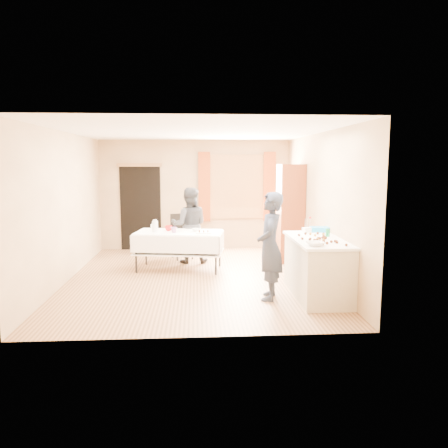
{
  "coord_description": "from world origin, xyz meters",
  "views": [
    {
      "loc": [
        0.02,
        -7.72,
        2.06
      ],
      "look_at": [
        0.52,
        0.0,
        0.98
      ],
      "focal_mm": 35.0,
      "sensor_mm": 36.0,
      "label": 1
    }
  ],
  "objects": [
    {
      "name": "window_pane",
      "position": [
        1.0,
        2.71,
        1.5
      ],
      "size": [
        1.2,
        0.02,
        1.4
      ],
      "primitive_type": "cube",
      "color": "white",
      "rests_on": "wall_back"
    },
    {
      "name": "blue_basket",
      "position": [
        2.1,
        -0.55,
        0.95
      ],
      "size": [
        0.3,
        0.21,
        0.08
      ],
      "primitive_type": "cube",
      "rotation": [
        0.0,
        0.0,
        -0.02
      ],
      "color": "#1B9BEE",
      "rests_on": "counter"
    },
    {
      "name": "small_bowl",
      "position": [
        0.02,
        0.66,
        0.78
      ],
      "size": [
        0.27,
        0.27,
        0.05
      ],
      "primitive_type": "imported",
      "rotation": [
        0.0,
        0.0,
        -0.37
      ],
      "color": "white",
      "rests_on": "party_table"
    },
    {
      "name": "chair",
      "position": [
        -0.3,
        1.66,
        0.29
      ],
      "size": [
        0.52,
        0.52,
        0.97
      ],
      "rotation": [
        0.0,
        0.0,
        0.37
      ],
      "color": "black",
      "rests_on": "floor"
    },
    {
      "name": "door_lintel",
      "position": [
        -1.3,
        2.7,
        2.02
      ],
      "size": [
        1.05,
        0.06,
        0.08
      ],
      "primitive_type": "cube",
      "color": "olive",
      "rests_on": "wall_back"
    },
    {
      "name": "soda_can",
      "position": [
        2.09,
        -1.05,
        0.97
      ],
      "size": [
        0.08,
        0.08,
        0.12
      ],
      "primitive_type": "cylinder",
      "rotation": [
        0.0,
        0.0,
        0.16
      ],
      "color": "#19924C",
      "rests_on": "counter"
    },
    {
      "name": "floor",
      "position": [
        0.0,
        0.0,
        -0.01
      ],
      "size": [
        4.5,
        5.5,
        0.02
      ],
      "primitive_type": "cube",
      "color": "#9E7047",
      "rests_on": "ground"
    },
    {
      "name": "curtain_right",
      "position": [
        1.78,
        2.67,
        1.5
      ],
      "size": [
        0.28,
        0.06,
        1.65
      ],
      "primitive_type": "cube",
      "color": "#953E16",
      "rests_on": "wall_back"
    },
    {
      "name": "mixing_bowl",
      "position": [
        1.68,
        -1.8,
        0.94
      ],
      "size": [
        0.37,
        0.37,
        0.06
      ],
      "primitive_type": "imported",
      "rotation": [
        0.0,
        0.0,
        0.3
      ],
      "color": "white",
      "rests_on": "counter"
    },
    {
      "name": "wall_back",
      "position": [
        0.0,
        2.76,
        1.3
      ],
      "size": [
        4.5,
        0.02,
        2.6
      ],
      "primitive_type": "cube",
      "color": "tan",
      "rests_on": "floor"
    },
    {
      "name": "pitcher",
      "position": [
        -0.76,
        0.58,
        0.86
      ],
      "size": [
        0.14,
        0.14,
        0.22
      ],
      "primitive_type": "cylinder",
      "rotation": [
        0.0,
        0.0,
        -0.38
      ],
      "color": "silver",
      "rests_on": "party_table"
    },
    {
      "name": "window_frame",
      "position": [
        1.0,
        2.72,
        1.5
      ],
      "size": [
        1.32,
        0.06,
        1.52
      ],
      "primitive_type": "cube",
      "color": "olive",
      "rests_on": "wall_back"
    },
    {
      "name": "bottle",
      "position": [
        -0.84,
        0.93,
        0.83
      ],
      "size": [
        0.09,
        0.09,
        0.16
      ],
      "primitive_type": "imported",
      "rotation": [
        0.0,
        0.0,
        -0.12
      ],
      "color": "white",
      "rests_on": "party_table"
    },
    {
      "name": "woman",
      "position": [
        -0.12,
        1.25,
        0.78
      ],
      "size": [
        0.8,
        0.64,
        1.57
      ],
      "primitive_type": "imported",
      "rotation": [
        0.0,
        0.0,
        3.11
      ],
      "color": "black",
      "rests_on": "floor"
    },
    {
      "name": "counter",
      "position": [
        1.89,
        -1.22,
        0.45
      ],
      "size": [
        0.77,
        1.63,
        0.91
      ],
      "color": "beige",
      "rests_on": "floor"
    },
    {
      "name": "party_table",
      "position": [
        -0.32,
        0.63,
        0.44
      ],
      "size": [
        1.79,
        1.11,
        0.75
      ],
      "rotation": [
        0.0,
        0.0,
        -0.16
      ],
      "color": "black",
      "rests_on": "floor"
    },
    {
      "name": "curtain_left",
      "position": [
        0.22,
        2.67,
        1.5
      ],
      "size": [
        0.28,
        0.06,
        1.65
      ],
      "primitive_type": "cube",
      "color": "#953E16",
      "rests_on": "wall_back"
    },
    {
      "name": "pastry_tray",
      "position": [
        0.16,
        0.41,
        0.76
      ],
      "size": [
        0.29,
        0.21,
        0.02
      ],
      "primitive_type": "cube",
      "rotation": [
        0.0,
        0.0,
        0.05
      ],
      "color": "white",
      "rests_on": "party_table"
    },
    {
      "name": "cup_red",
      "position": [
        -0.52,
        0.73,
        0.8
      ],
      "size": [
        0.21,
        0.21,
        0.11
      ],
      "primitive_type": "imported",
      "rotation": [
        0.0,
        0.0,
        -0.32
      ],
      "color": "red",
      "rests_on": "party_table"
    },
    {
      "name": "cabinet",
      "position": [
        1.99,
        1.25,
        1.02
      ],
      "size": [
        0.5,
        0.6,
        2.04
      ],
      "primitive_type": "cube",
      "color": "brown",
      "rests_on": "floor"
    },
    {
      "name": "girl",
      "position": [
        1.13,
        -1.31,
        0.82
      ],
      "size": [
        0.74,
        0.61,
        1.64
      ],
      "primitive_type": "imported",
      "rotation": [
        0.0,
        0.0,
        -1.76
      ],
      "color": "#20273B",
      "rests_on": "floor"
    },
    {
      "name": "wall_front",
      "position": [
        0.0,
        -2.76,
        1.3
      ],
      "size": [
        4.5,
        0.02,
        2.6
      ],
      "primitive_type": "cube",
      "color": "tan",
      "rests_on": "floor"
    },
    {
      "name": "wall_left",
      "position": [
        -2.26,
        0.0,
        1.3
      ],
      "size": [
        0.02,
        5.5,
        2.6
      ],
      "primitive_type": "cube",
      "color": "tan",
      "rests_on": "floor"
    },
    {
      "name": "cake_balls",
      "position": [
        1.89,
        -1.36,
        0.93
      ],
      "size": [
        0.53,
        1.07,
        0.04
      ],
      "color": "#3F2314",
      "rests_on": "counter"
    },
    {
      "name": "doorway",
      "position": [
        -1.3,
        2.73,
        1.0
      ],
      "size": [
        0.95,
        0.04,
        2.0
      ],
      "primitive_type": "cube",
      "color": "black",
      "rests_on": "floor"
    },
    {
      "name": "wall_right",
      "position": [
        2.26,
        0.0,
        1.3
      ],
      "size": [
        0.02,
        5.5,
        2.6
      ],
      "primitive_type": "cube",
      "color": "tan",
      "rests_on": "floor"
    },
    {
      "name": "ceiling",
      "position": [
        0.0,
        0.0,
        2.61
      ],
      "size": [
        4.5,
        5.5,
        0.02
      ],
      "primitive_type": "cube",
      "color": "white",
      "rests_on": "floor"
    },
    {
      "name": "foam_block",
      "position": [
        1.88,
        -0.61,
        0.95
      ],
      "size": [
        0.18,
        0.15,
        0.08
      ],
      "primitive_type": "cube",
      "rotation": [
        0.0,
        0.0,
        0.35
      ],
      "color": "white",
      "rests_on": "counter"
    },
    {
      "name": "cup_rainbow",
      "position": [
        -0.41,
        0.5,
        0.8
      ],
      "size": [
        0.16,
        0.16,
        0.11
      ],
      "primitive_type": "imported",
      "rotation": [
        0.0,
        0.0,
        -0.2
      ],
      "color": "red",
      "rests_on": "party_table"
    }
  ]
}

